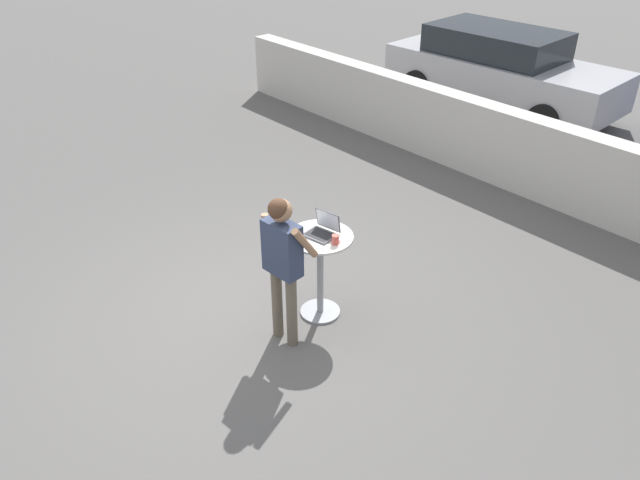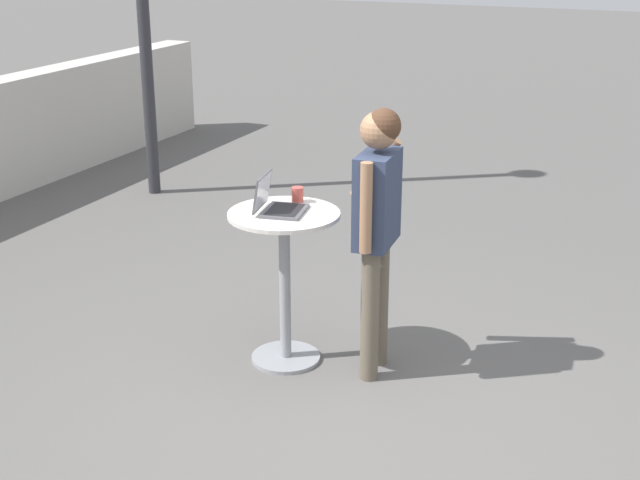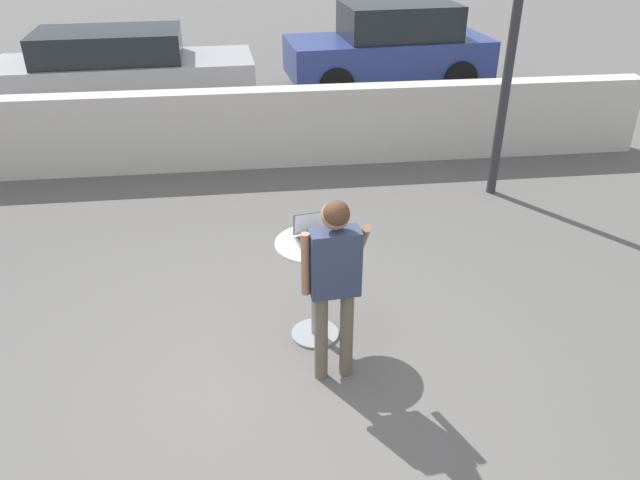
{
  "view_description": "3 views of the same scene",
  "coord_description": "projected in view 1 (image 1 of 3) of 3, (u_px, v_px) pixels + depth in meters",
  "views": [
    {
      "loc": [
        4.59,
        -2.89,
        4.25
      ],
      "look_at": [
        0.72,
        0.53,
        1.07
      ],
      "focal_mm": 35.0,
      "sensor_mm": 36.0,
      "label": 1
    },
    {
      "loc": [
        -3.99,
        -1.57,
        2.63
      ],
      "look_at": [
        0.38,
        0.37,
        0.9
      ],
      "focal_mm": 50.0,
      "sensor_mm": 36.0,
      "label": 2
    },
    {
      "loc": [
        0.02,
        -3.89,
        3.57
      ],
      "look_at": [
        0.56,
        0.45,
        1.13
      ],
      "focal_mm": 35.0,
      "sensor_mm": 36.0,
      "label": 3
    }
  ],
  "objects": [
    {
      "name": "cafe_table",
      "position": [
        320.0,
        263.0,
        6.49
      ],
      "size": [
        0.68,
        0.68,
        0.98
      ],
      "color": "gray",
      "rests_on": "ground_plane"
    },
    {
      "name": "ground_plane",
      "position": [
        240.0,
        315.0,
        6.79
      ],
      "size": [
        50.0,
        50.0,
        0.0
      ],
      "primitive_type": "plane",
      "color": "#5B5956"
    },
    {
      "name": "standing_person",
      "position": [
        282.0,
        255.0,
        5.91
      ],
      "size": [
        0.53,
        0.38,
        1.64
      ],
      "color": "brown",
      "rests_on": "ground_plane"
    },
    {
      "name": "coffee_mug",
      "position": [
        335.0,
        240.0,
        6.15
      ],
      "size": [
        0.11,
        0.07,
        0.1
      ],
      "color": "#C14C42",
      "rests_on": "cafe_table"
    },
    {
      "name": "pavement_kerb",
      "position": [
        508.0,
        148.0,
        9.25
      ],
      "size": [
        12.05,
        0.35,
        1.14
      ],
      "color": "beige",
      "rests_on": "ground_plane"
    },
    {
      "name": "laptop",
      "position": [
        323.0,
        230.0,
        6.31
      ],
      "size": [
        0.34,
        0.33,
        0.23
      ],
      "color": "#515156",
      "rests_on": "cafe_table"
    },
    {
      "name": "parked_car_further_down",
      "position": [
        500.0,
        68.0,
        12.06
      ],
      "size": [
        4.6,
        1.98,
        1.49
      ],
      "color": "#9E9EA3",
      "rests_on": "ground_plane"
    }
  ]
}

